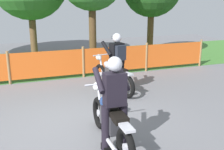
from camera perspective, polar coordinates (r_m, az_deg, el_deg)
ground at (r=6.10m, az=-8.87°, el=-9.81°), size 24.00×24.00×0.02m
grass_verge at (r=11.79m, az=-14.68°, el=2.42°), size 24.00×5.31×0.01m
barrier_fence at (r=9.10m, az=-13.22°, el=2.17°), size 11.92×0.08×1.05m
motorcycle_lead at (r=7.88m, az=0.11°, el=0.03°), size 0.70×2.04×0.98m
motorcycle_trailing at (r=5.00m, az=-0.36°, el=-9.31°), size 0.62×2.11×1.00m
rider_lead at (r=7.58m, az=1.04°, el=3.12°), size 0.63×0.74×1.69m
rider_trailing at (r=4.65m, az=0.48°, el=-5.46°), size 0.55×0.56×1.69m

